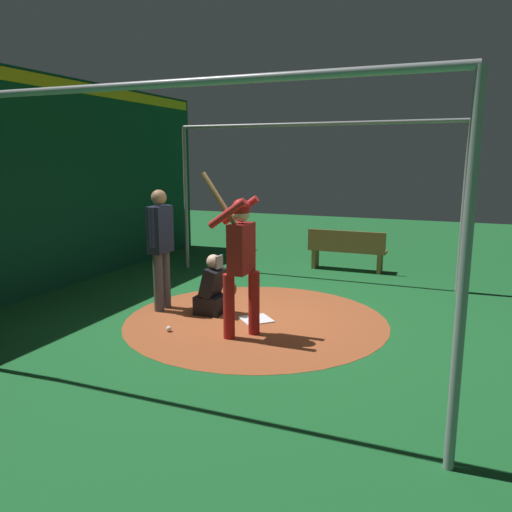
% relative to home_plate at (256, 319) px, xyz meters
% --- Properties ---
extents(ground_plane, '(26.29, 26.29, 0.00)m').
position_rel_home_plate_xyz_m(ground_plane, '(0.00, 0.00, -0.01)').
color(ground_plane, '#195B28').
extents(dirt_circle, '(3.80, 3.80, 0.01)m').
position_rel_home_plate_xyz_m(dirt_circle, '(0.00, 0.00, -0.01)').
color(dirt_circle, '#9E4C28').
rests_on(dirt_circle, ground).
extents(home_plate, '(0.59, 0.59, 0.01)m').
position_rel_home_plate_xyz_m(home_plate, '(0.00, 0.00, 0.00)').
color(home_plate, white).
rests_on(home_plate, dirt_circle).
extents(batter, '(0.68, 0.49, 2.15)m').
position_rel_home_plate_xyz_m(batter, '(0.06, -0.69, 1.10)').
color(batter, maroon).
rests_on(batter, ground).
extents(catcher, '(0.58, 0.40, 0.91)m').
position_rel_home_plate_xyz_m(catcher, '(-0.71, 0.05, 0.34)').
color(catcher, black).
rests_on(catcher, ground).
extents(umpire, '(0.23, 0.49, 1.85)m').
position_rel_home_plate_xyz_m(umpire, '(-1.55, -0.05, 1.04)').
color(umpire, '#4C4C51').
rests_on(umpire, ground).
extents(back_wall, '(0.22, 10.29, 3.73)m').
position_rel_home_plate_xyz_m(back_wall, '(-4.07, 0.00, 1.87)').
color(back_wall, '#0F472D').
rests_on(back_wall, ground).
extents(cage_frame, '(5.47, 5.55, 2.96)m').
position_rel_home_plate_xyz_m(cage_frame, '(0.00, 0.00, 2.06)').
color(cage_frame, gray).
rests_on(cage_frame, ground).
extents(bench, '(1.60, 0.36, 0.85)m').
position_rel_home_plate_xyz_m(bench, '(0.52, 3.72, 0.43)').
color(bench, olive).
rests_on(bench, ground).
extents(baseball_0, '(0.07, 0.07, 0.07)m').
position_rel_home_plate_xyz_m(baseball_0, '(-0.91, -0.91, 0.03)').
color(baseball_0, white).
rests_on(baseball_0, dirt_circle).
extents(baseball_1, '(0.07, 0.07, 0.07)m').
position_rel_home_plate_xyz_m(baseball_1, '(-0.55, 1.19, 0.03)').
color(baseball_1, white).
rests_on(baseball_1, dirt_circle).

